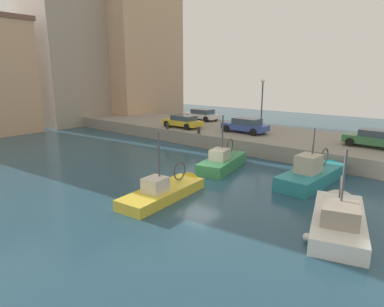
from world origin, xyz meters
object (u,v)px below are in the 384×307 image
at_px(fishing_boat_yellow, 168,194).
at_px(fishing_boat_green, 224,166).
at_px(parked_car_white, 202,114).
at_px(fishing_boat_white, 338,223).
at_px(parked_car_green, 374,138).
at_px(mooring_bollard_mid, 167,126).
at_px(quay_streetlamp, 262,96).
at_px(parked_car_blue, 245,125).
at_px(parked_car_yellow, 183,121).
at_px(fishing_boat_teal, 314,179).
at_px(mooring_bollard_south, 199,131).

bearing_deg(fishing_boat_yellow, fishing_boat_green, 7.57).
bearing_deg(fishing_boat_green, parked_car_white, 44.43).
height_order(fishing_boat_green, fishing_boat_white, fishing_boat_green).
bearing_deg(parked_car_green, fishing_boat_yellow, 155.20).
xyz_separation_m(fishing_boat_green, fishing_boat_yellow, (-6.54, -0.87, -0.01)).
xyz_separation_m(fishing_boat_yellow, parked_car_green, (14.69, -6.79, 1.79)).
relative_size(parked_car_white, parked_car_green, 1.10).
height_order(fishing_boat_yellow, parked_car_green, fishing_boat_yellow).
relative_size(mooring_bollard_mid, quay_streetlamp, 0.11).
relative_size(parked_car_blue, parked_car_yellow, 1.05).
bearing_deg(parked_car_white, fishing_boat_yellow, -146.02).
distance_m(fishing_boat_teal, mooring_bollard_mid, 16.21).
distance_m(fishing_boat_yellow, quay_streetlamp, 17.43).
distance_m(fishing_boat_teal, quay_streetlamp, 13.09).
xyz_separation_m(parked_car_white, parked_car_green, (-3.41, -18.99, 0.01)).
relative_size(fishing_boat_green, parked_car_green, 1.49).
bearing_deg(fishing_boat_yellow, parked_car_green, -24.80).
distance_m(fishing_boat_yellow, mooring_bollard_south, 12.84).
distance_m(parked_car_yellow, mooring_bollard_mid, 1.75).
xyz_separation_m(mooring_bollard_south, mooring_bollard_mid, (0.00, 4.00, 0.00)).
distance_m(fishing_boat_green, fishing_boat_white, 10.03).
bearing_deg(parked_car_yellow, fishing_boat_green, -122.63).
distance_m(fishing_boat_yellow, parked_car_blue, 14.57).
bearing_deg(fishing_boat_yellow, mooring_bollard_mid, 44.61).
relative_size(fishing_boat_green, mooring_bollard_south, 10.96).
distance_m(parked_car_white, parked_car_yellow, 6.02).
height_order(fishing_boat_yellow, parked_car_yellow, fishing_boat_yellow).
distance_m(parked_car_green, mooring_bollard_south, 14.04).
height_order(parked_car_white, parked_car_blue, parked_car_blue).
xyz_separation_m(fishing_boat_yellow, quay_streetlamp, (16.51, 3.51, 4.36)).
height_order(fishing_boat_yellow, mooring_bollard_mid, fishing_boat_yellow).
bearing_deg(mooring_bollard_mid, parked_car_blue, -66.00).
bearing_deg(parked_car_blue, fishing_boat_yellow, -165.09).
relative_size(parked_car_white, parked_car_yellow, 1.07).
bearing_deg(fishing_boat_white, parked_car_white, 52.03).
relative_size(parked_car_blue, quay_streetlamp, 0.91).
relative_size(fishing_boat_white, fishing_boat_teal, 0.96).
height_order(parked_car_blue, mooring_bollard_mid, parked_car_blue).
relative_size(fishing_boat_green, parked_car_white, 1.35).
distance_m(fishing_boat_green, mooring_bollard_south, 7.39).
distance_m(fishing_boat_yellow, fishing_boat_teal, 9.22).
relative_size(parked_car_yellow, mooring_bollard_mid, 7.59).
bearing_deg(fishing_boat_teal, parked_car_white, 58.93).
bearing_deg(fishing_boat_yellow, parked_car_white, 33.98).
bearing_deg(mooring_bollard_south, mooring_bollard_mid, 90.00).
xyz_separation_m(parked_car_blue, mooring_bollard_mid, (-3.11, 6.99, -0.42)).
bearing_deg(fishing_boat_white, fishing_boat_green, 64.35).
bearing_deg(quay_streetlamp, fishing_boat_yellow, -168.01).
xyz_separation_m(fishing_boat_teal, mooring_bollard_mid, (3.20, 15.83, 1.34)).
distance_m(fishing_boat_white, mooring_bollard_south, 17.27).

